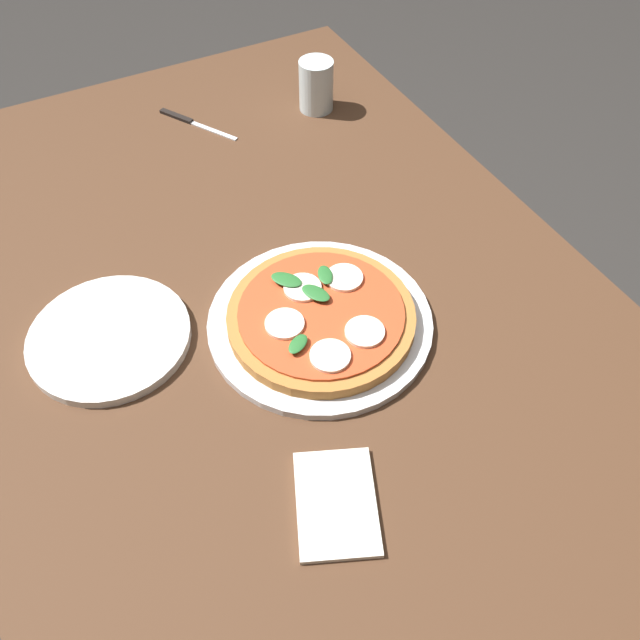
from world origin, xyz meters
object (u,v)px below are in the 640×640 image
dining_table (282,339)px  knife (188,121)px  serving_tray (320,322)px  glass_cup (316,85)px  napkin (336,503)px  plate_white (109,337)px  pizza (321,316)px

dining_table → knife: bearing=-4.6°
dining_table → serving_tray: (-0.08, -0.03, 0.11)m
dining_table → glass_cup: size_ratio=14.41×
dining_table → serving_tray: bearing=-161.0°
glass_cup → napkin: bearing=154.1°
plate_white → glass_cup: size_ratio=2.32×
pizza → napkin: pizza is taller
dining_table → plate_white: plate_white is taller
knife → glass_cup: (-0.07, -0.23, 0.04)m
serving_tray → plate_white: 0.29m
plate_white → glass_cup: glass_cup is taller
plate_white → pizza: bearing=-113.0°
plate_white → knife: plate_white is taller
serving_tray → dining_table: bearing=19.0°
glass_cup → serving_tray: bearing=153.0°
serving_tray → pizza: pizza is taller
serving_tray → glass_cup: 0.54m
pizza → dining_table: bearing=17.6°
serving_tray → plate_white: bearing=67.9°
serving_tray → knife: size_ratio=2.00×
pizza → plate_white: size_ratio=1.17×
dining_table → napkin: napkin is taller
glass_cup → pizza: bearing=153.2°
plate_white → knife: size_ratio=1.41×
pizza → plate_white: bearing=67.0°
knife → glass_cup: size_ratio=1.64×
dining_table → napkin: (-0.32, 0.08, 0.11)m
dining_table → glass_cup: 0.51m
serving_tray → glass_cup: glass_cup is taller
serving_tray → knife: 0.55m
knife → dining_table: bearing=175.4°
pizza → glass_cup: glass_cup is taller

